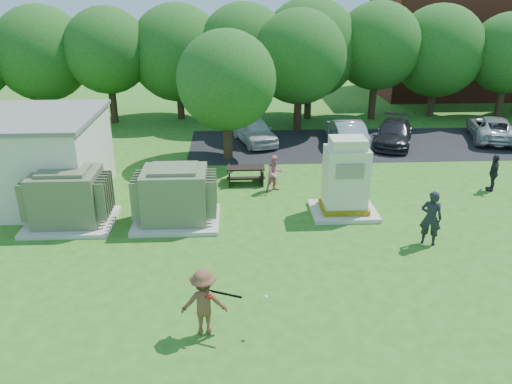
{
  "coord_description": "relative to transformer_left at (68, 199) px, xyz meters",
  "views": [
    {
      "loc": [
        -0.75,
        -11.65,
        7.79
      ],
      "look_at": [
        0.0,
        4.0,
        1.3
      ],
      "focal_mm": 35.0,
      "sensor_mm": 36.0,
      "label": 1
    }
  ],
  "objects": [
    {
      "name": "brick_building",
      "position": [
        24.5,
        22.5,
        3.03
      ],
      "size": [
        15.0,
        8.0,
        8.0
      ],
      "primitive_type": "cube",
      "color": "maroon",
      "rests_on": "ground"
    },
    {
      "name": "person_at_picnic",
      "position": [
        7.41,
        2.73,
        -0.21
      ],
      "size": [
        0.92,
        0.84,
        1.52
      ],
      "primitive_type": "imported",
      "rotation": [
        0.0,
        0.0,
        0.46
      ],
      "color": "#D9728E",
      "rests_on": "ground"
    },
    {
      "name": "car_white",
      "position": [
        6.89,
        9.6,
        -0.3
      ],
      "size": [
        2.65,
        4.24,
        1.35
      ],
      "primitive_type": "imported",
      "rotation": [
        0.0,
        0.0,
        0.29
      ],
      "color": "silver",
      "rests_on": "ground"
    },
    {
      "name": "tree_row",
      "position": [
        8.25,
        14.0,
        3.18
      ],
      "size": [
        41.3,
        13.3,
        7.3
      ],
      "color": "#47301E",
      "rests_on": "ground"
    },
    {
      "name": "batting_equipment",
      "position": [
        5.57,
        -6.29,
        0.13
      ],
      "size": [
        1.52,
        0.38,
        0.21
      ],
      "color": "black",
      "rests_on": "ground"
    },
    {
      "name": "person_by_generator",
      "position": [
        12.04,
        -2.03,
        -0.04
      ],
      "size": [
        0.8,
        0.69,
        1.85
      ],
      "primitive_type": "imported",
      "rotation": [
        0.0,
        0.0,
        2.7
      ],
      "color": "black",
      "rests_on": "ground"
    },
    {
      "name": "ground",
      "position": [
        6.5,
        -4.5,
        -0.97
      ],
      "size": [
        120.0,
        120.0,
        0.0
      ],
      "primitive_type": "plane",
      "color": "#2D6619",
      "rests_on": "ground"
    },
    {
      "name": "car_silver_b",
      "position": [
        19.82,
        9.56,
        -0.33
      ],
      "size": [
        3.32,
        5.03,
        1.28
      ],
      "primitive_type": "imported",
      "rotation": [
        0.0,
        0.0,
        2.86
      ],
      "color": "#B4B4B9",
      "rests_on": "ground"
    },
    {
      "name": "parking_strip",
      "position": [
        13.5,
        9.0,
        -0.96
      ],
      "size": [
        20.0,
        6.0,
        0.01
      ],
      "primitive_type": "cube",
      "color": "#232326",
      "rests_on": "ground"
    },
    {
      "name": "person_walking_right",
      "position": [
        16.31,
        2.38,
        -0.2
      ],
      "size": [
        0.64,
        0.97,
        1.53
      ],
      "primitive_type": "imported",
      "rotation": [
        0.0,
        0.0,
        4.4
      ],
      "color": "#242429",
      "rests_on": "ground"
    },
    {
      "name": "car_dark",
      "position": [
        14.22,
        8.88,
        -0.34
      ],
      "size": [
        3.2,
        4.67,
        1.26
      ],
      "primitive_type": "imported",
      "rotation": [
        0.0,
        0.0,
        -0.37
      ],
      "color": "black",
      "rests_on": "ground"
    },
    {
      "name": "transformer_right",
      "position": [
        3.7,
        0.0,
        0.0
      ],
      "size": [
        3.0,
        2.4,
        2.07
      ],
      "color": "beige",
      "rests_on": "ground"
    },
    {
      "name": "picnic_table",
      "position": [
        6.26,
        3.74,
        -0.54
      ],
      "size": [
        1.6,
        1.2,
        0.69
      ],
      "color": "black",
      "rests_on": "ground"
    },
    {
      "name": "car_silver_a",
      "position": [
        11.66,
        8.85,
        -0.27
      ],
      "size": [
        1.51,
        4.25,
        1.4
      ],
      "primitive_type": "imported",
      "rotation": [
        0.0,
        0.0,
        3.15
      ],
      "color": "#AEADB2",
      "rests_on": "ground"
    },
    {
      "name": "transformer_left",
      "position": [
        0.0,
        0.0,
        0.0
      ],
      "size": [
        3.0,
        2.4,
        2.07
      ],
      "color": "beige",
      "rests_on": "ground"
    },
    {
      "name": "batter",
      "position": [
        4.99,
        -6.2,
        -0.12
      ],
      "size": [
        1.1,
        0.64,
        1.71
      ],
      "primitive_type": "imported",
      "rotation": [
        0.0,
        0.0,
        3.14
      ],
      "color": "brown",
      "rests_on": "ground"
    },
    {
      "name": "generator_cabinet",
      "position": [
        9.78,
        0.45,
        0.29
      ],
      "size": [
        2.37,
        1.94,
        2.89
      ],
      "color": "beige",
      "rests_on": "ground"
    }
  ]
}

